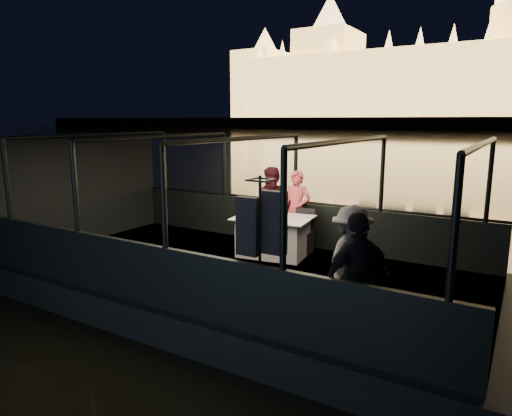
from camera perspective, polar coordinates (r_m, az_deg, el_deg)
The scene contains 26 objects.
river_water at distance 86.65m, azimuth 28.44°, elevation 7.60°, with size 500.00×500.00×0.00m, color black.
boat_hull at distance 8.31m, azimuth -1.44°, elevation -11.02°, with size 8.60×4.40×1.00m, color black.
boat_deck at distance 8.14m, azimuth -1.46°, elevation -7.88°, with size 8.00×4.00×0.04m, color black.
gunwale_port at distance 9.69m, azimuth 4.87°, elevation -1.94°, with size 8.00×0.08×0.90m, color black.
gunwale_starboard at distance 6.48m, azimuth -11.10°, elevation -8.70°, with size 8.00×0.08×0.90m, color black.
cabin_glass_port at distance 9.50m, azimuth 4.98°, elevation 4.83°, with size 8.00×0.02×1.40m, color #99B2B2, non-canonical shape.
cabin_glass_starboard at distance 6.19m, azimuth -11.49°, elevation 1.38°, with size 8.00×0.02×1.40m, color #99B2B2, non-canonical shape.
cabin_roof_glass at distance 7.71m, azimuth -1.55°, elevation 8.67°, with size 8.00×4.00×0.02m, color #99B2B2, non-canonical shape.
end_wall_fore at distance 10.51m, azimuth -20.26°, elevation 2.31°, with size 0.02×4.00×2.30m, color black, non-canonical shape.
end_wall_aft at distance 6.66m, azimuth 29.01°, elevation -3.08°, with size 0.02×4.00×2.30m, color black, non-canonical shape.
canopy_ribs at distance 7.84m, azimuth -1.50°, elevation 0.24°, with size 8.00×4.00×2.30m, color black, non-canonical shape.
dining_table_central at distance 8.88m, azimuth 2.16°, elevation -3.55°, with size 1.45×1.05×0.77m, color silver.
chair_port_left at distance 9.35m, azimuth 2.28°, elevation -2.39°, with size 0.39×0.39×0.84m, color black.
chair_port_right at distance 9.08m, azimuth 5.72°, elevation -2.85°, with size 0.40×0.40×0.86m, color black.
coat_stand at distance 5.85m, azimuth 0.50°, elevation -6.00°, with size 0.54×0.43×1.93m, color black, non-canonical shape.
person_woman_coral at distance 9.35m, azimuth 5.08°, elevation -0.54°, with size 0.58×0.39×1.61m, color #E4525E.
person_man_maroon at distance 9.60m, azimuth 2.17°, elevation -0.21°, with size 0.79×0.62×1.65m, color #3D111A.
passenger_stripe at distance 6.18m, azimuth 11.83°, elevation -5.79°, with size 0.99×0.56×1.53m, color silver.
passenger_dark at distance 5.47m, azimuth 12.60°, elevation -8.05°, with size 0.93×0.39×1.59m, color black.
wine_bottle at distance 8.65m, azimuth -2.05°, elevation -0.32°, with size 0.06×0.06×0.29m, color #143814.
bread_basket at distance 8.86m, azimuth -0.68°, elevation -0.78°, with size 0.22×0.22×0.09m, color brown.
amber_candle at distance 8.52m, azimuth 1.64°, elevation -1.26°, with size 0.06×0.06×0.08m, color orange.
plate_near at distance 8.26m, azimuth 3.53°, elevation -1.89°, with size 0.25×0.25×0.02m, color silver.
plate_far at distance 8.82m, azimuth -0.38°, elevation -1.05°, with size 0.24×0.24×0.02m, color silver.
wine_glass_white at distance 8.70m, azimuth -2.02°, elevation -0.64°, with size 0.06×0.06×0.18m, color silver, non-canonical shape.
wine_glass_red at distance 8.65m, azimuth 3.74°, elevation -0.72°, with size 0.07×0.07×0.21m, color silver, non-canonical shape.
Camera 1 is at (4.13, -6.50, 3.11)m, focal length 32.00 mm.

